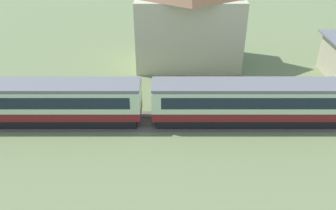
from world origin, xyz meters
name	(u,v)px	position (x,y,z in m)	size (l,w,h in m)	color
passenger_train	(150,101)	(-18.84, 0.96, 2.22)	(87.03, 3.04, 4.00)	maroon
railway_track	(108,121)	(-22.86, 0.96, 0.01)	(138.33, 3.60, 0.04)	#665B51
station_house_brown_roof	(190,16)	(-14.68, 14.77, 5.95)	(13.35, 8.57, 11.53)	beige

